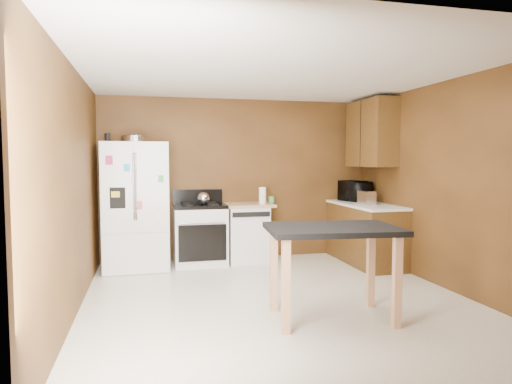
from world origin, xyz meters
name	(u,v)px	position (x,y,z in m)	size (l,w,h in m)	color
floor	(277,299)	(0.00, 0.00, 0.00)	(4.50, 4.50, 0.00)	white
ceiling	(278,72)	(0.00, 0.00, 2.50)	(4.50, 4.50, 0.00)	white
wall_back	(238,179)	(0.00, 2.25, 1.25)	(4.20, 4.20, 0.00)	brown
wall_front	(379,209)	(0.00, -2.25, 1.25)	(4.20, 4.20, 0.00)	brown
wall_left	(74,191)	(-2.10, 0.00, 1.25)	(4.50, 4.50, 0.00)	brown
wall_right	(445,185)	(2.10, 0.00, 1.25)	(4.50, 4.50, 0.00)	brown
roasting_pan	(134,139)	(-1.56, 1.88, 1.85)	(0.37, 0.37, 0.09)	silver
pen_cup	(107,138)	(-1.91, 1.75, 1.86)	(0.08, 0.08, 0.12)	black
kettle	(203,198)	(-0.59, 1.83, 0.99)	(0.18, 0.18, 0.18)	silver
paper_towel	(262,196)	(0.30, 1.83, 1.02)	(0.11, 0.11, 0.25)	white
green_canister	(271,200)	(0.48, 2.01, 0.94)	(0.09, 0.09, 0.10)	#42AE5A
toaster	(367,198)	(1.75, 1.32, 1.00)	(0.17, 0.27, 0.20)	silver
microwave	(355,192)	(1.81, 1.84, 1.05)	(0.53, 0.36, 0.29)	black
refrigerator	(136,206)	(-1.55, 1.86, 0.90)	(0.90, 0.80, 1.80)	white
gas_range	(200,233)	(-0.64, 1.92, 0.46)	(0.76, 0.68, 1.10)	white
dishwasher	(247,232)	(0.08, 1.95, 0.45)	(0.78, 0.63, 0.89)	white
right_cabinets	(367,203)	(1.84, 1.48, 0.91)	(0.63, 1.58, 2.45)	brown
island	(332,241)	(0.35, -0.72, 0.77)	(1.33, 0.96, 0.91)	black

